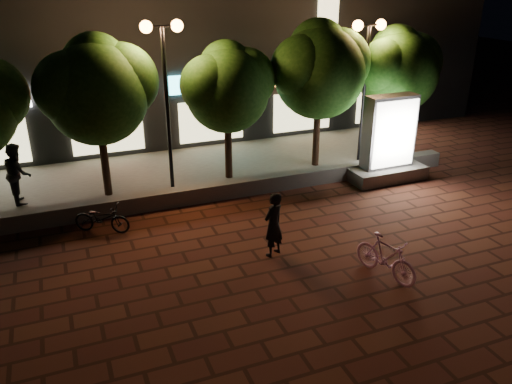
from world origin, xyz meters
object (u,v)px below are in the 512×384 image
tree_left (97,87)px  scooter_pink (386,257)px  scooter_parked (102,218)px  tree_mid (228,84)px  ad_kiosk (388,146)px  street_lamp_left (164,64)px  tree_right (320,67)px  pedestrian (18,173)px  rider (273,224)px  tree_far_right (399,67)px  street_lamp_right (367,55)px

tree_left → scooter_pink: size_ratio=2.89×
scooter_parked → tree_mid: bearing=-31.2°
tree_mid → ad_kiosk: (4.93, -1.96, -2.06)m
street_lamp_left → scooter_pink: (3.36, -6.91, -3.52)m
street_lamp_left → scooter_pink: 8.45m
tree_right → pedestrian: size_ratio=2.74×
street_lamp_left → pedestrian: street_lamp_left is taller
rider → tree_far_right: bearing=-171.6°
tree_left → street_lamp_left: street_lamp_left is taller
tree_far_right → street_lamp_right: (-1.55, -0.26, 0.53)m
tree_left → tree_far_right: (10.50, -0.00, -0.08)m
tree_left → tree_right: bearing=0.0°
tree_far_right → pedestrian: (-13.05, 0.32, -2.37)m
tree_left → scooter_parked: bearing=-101.4°
street_lamp_left → ad_kiosk: street_lamp_left is taller
tree_mid → street_lamp_left: 2.22m
scooter_parked → pedestrian: 3.51m
street_lamp_left → rider: size_ratio=3.10×
tree_mid → rider: tree_mid is taller
street_lamp_right → scooter_parked: bearing=-166.9°
tree_left → pedestrian: size_ratio=2.65×
tree_mid → street_lamp_left: size_ratio=0.87×
scooter_pink → rider: size_ratio=1.01×
tree_mid → scooter_parked: (-4.49, -2.46, -2.81)m
street_lamp_right → rider: 8.15m
tree_mid → scooter_pink: 7.78m
ad_kiosk → scooter_parked: bearing=-177.0°
tree_right → rider: (-3.99, -5.30, -2.73)m
tree_left → scooter_pink: tree_left is taller
tree_mid → pedestrian: (-6.55, 0.32, -2.21)m
tree_right → pedestrian: tree_right is taller
tree_far_right → pedestrian: size_ratio=2.58×
tree_mid → scooter_pink: bearing=-79.7°
tree_far_right → scooter_pink: size_ratio=2.82×
tree_mid → street_lamp_left: bearing=-172.7°
tree_far_right → ad_kiosk: tree_far_right is taller
ad_kiosk → rider: bearing=-149.3°
rider → tree_right: bearing=-155.0°
tree_right → street_lamp_right: bearing=-9.1°
tree_left → scooter_parked: (-0.50, -2.46, -3.04)m
scooter_pink → scooter_parked: size_ratio=1.10×
tree_right → rider: tree_right is taller
tree_far_right → pedestrian: tree_far_right is taller
street_lamp_left → scooter_pink: size_ratio=3.07×
street_lamp_left → street_lamp_right: bearing=0.0°
tree_left → pedestrian: 3.55m
rider → scooter_parked: 4.77m
tree_left → street_lamp_right: street_lamp_right is taller
scooter_parked → pedestrian: pedestrian is taller
tree_left → pedestrian: (-2.55, 0.32, -2.44)m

